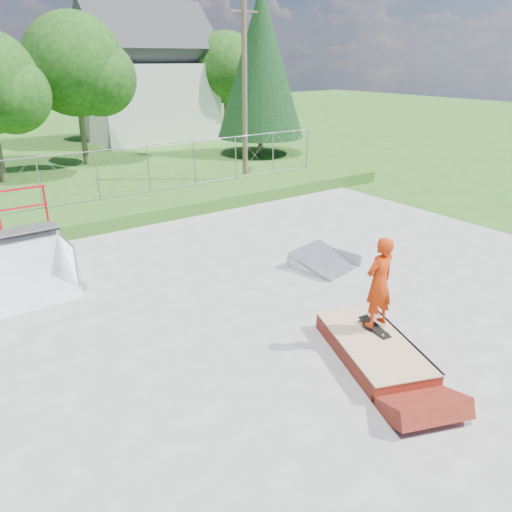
{
  "coord_description": "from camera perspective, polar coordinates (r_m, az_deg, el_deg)",
  "views": [
    {
      "loc": [
        -5.62,
        -7.41,
        5.4
      ],
      "look_at": [
        0.6,
        1.37,
        1.1
      ],
      "focal_mm": 35.0,
      "sensor_mm": 36.0,
      "label": 1
    }
  ],
  "objects": [
    {
      "name": "grind_box",
      "position": [
        9.96,
        13.19,
        -10.33
      ],
      "size": [
        2.15,
        2.96,
        0.4
      ],
      "rotation": [
        0.0,
        0.0,
        -0.36
      ],
      "color": "maroon",
      "rests_on": "concrete_pad"
    },
    {
      "name": "tree_center",
      "position": [
        28.49,
        -19.3,
        19.55
      ],
      "size": [
        5.44,
        5.12,
        7.6
      ],
      "color": "brown",
      "rests_on": "ground"
    },
    {
      "name": "quarter_pipe",
      "position": [
        12.9,
        -26.05,
        0.53
      ],
      "size": [
        2.47,
        2.11,
        2.42
      ],
      "primitive_type": null,
      "rotation": [
        0.0,
        0.0,
        0.02
      ],
      "color": "gray",
      "rests_on": "concrete_pad"
    },
    {
      "name": "gable_house",
      "position": [
        36.5,
        -12.34,
        18.88
      ],
      "size": [
        8.4,
        6.08,
        8.94
      ],
      "color": "silver",
      "rests_on": "ground"
    },
    {
      "name": "utility_pole",
      "position": [
        23.47,
        -1.32,
        18.37
      ],
      "size": [
        0.24,
        0.24,
        8.0
      ],
      "primitive_type": "cylinder",
      "color": "brown",
      "rests_on": "ground"
    },
    {
      "name": "flat_bank_ramp",
      "position": [
        13.77,
        7.9,
        -0.52
      ],
      "size": [
        1.74,
        1.82,
        0.44
      ],
      "primitive_type": null,
      "rotation": [
        0.0,
        0.0,
        0.22
      ],
      "color": "gray",
      "rests_on": "concrete_pad"
    },
    {
      "name": "tree_back_mid",
      "position": [
        36.93,
        -19.18,
        17.93
      ],
      "size": [
        4.08,
        3.84,
        5.7
      ],
      "color": "brown",
      "rests_on": "ground"
    },
    {
      "name": "skateboard",
      "position": [
        10.2,
        13.41,
        -7.95
      ],
      "size": [
        0.34,
        0.82,
        0.13
      ],
      "primitive_type": "cube",
      "rotation": [
        0.14,
        0.0,
        -0.15
      ],
      "color": "black",
      "rests_on": "grind_box"
    },
    {
      "name": "skater",
      "position": [
        9.79,
        13.86,
        -3.34
      ],
      "size": [
        0.66,
        0.44,
        1.81
      ],
      "primitive_type": "imported",
      "rotation": [
        0.0,
        0.0,
        3.14
      ],
      "color": "red",
      "rests_on": "grind_box"
    },
    {
      "name": "concrete_pad",
      "position": [
        10.74,
        1.63,
        -8.28
      ],
      "size": [
        20.0,
        16.0,
        0.04
      ],
      "primitive_type": "cube",
      "color": "gray",
      "rests_on": "ground"
    },
    {
      "name": "ground",
      "position": [
        10.75,
        1.63,
        -8.37
      ],
      "size": [
        120.0,
        120.0,
        0.0
      ],
      "primitive_type": "plane",
      "color": "#2D5E1A",
      "rests_on": "ground"
    },
    {
      "name": "grass_berm",
      "position": [
        18.55,
        -16.3,
        4.78
      ],
      "size": [
        24.0,
        3.0,
        0.5
      ],
      "primitive_type": "cube",
      "color": "#2D5E1A",
      "rests_on": "ground"
    },
    {
      "name": "chain_link_fence",
      "position": [
        19.19,
        -17.7,
        8.74
      ],
      "size": [
        20.0,
        0.06,
        1.8
      ],
      "primitive_type": null,
      "color": "gray",
      "rests_on": "grass_berm"
    },
    {
      "name": "tree_right_far",
      "position": [
        37.03,
        -3.01,
        20.44
      ],
      "size": [
        5.1,
        4.8,
        7.12
      ],
      "color": "brown",
      "rests_on": "ground"
    },
    {
      "name": "conifer_tree",
      "position": [
        30.1,
        0.55,
        21.13
      ],
      "size": [
        5.04,
        5.04,
        9.1
      ],
      "color": "brown",
      "rests_on": "ground"
    }
  ]
}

